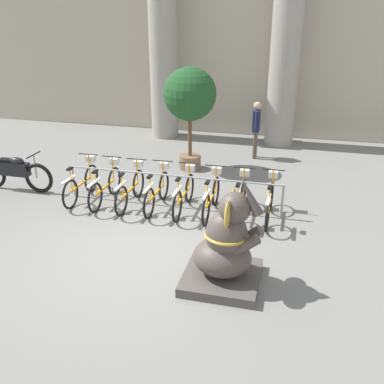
# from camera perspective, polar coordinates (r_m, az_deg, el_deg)

# --- Properties ---
(ground_plane) EXTENTS (60.00, 60.00, 0.00)m
(ground_plane) POSITION_cam_1_polar(r_m,az_deg,el_deg) (7.99, -6.61, -7.68)
(ground_plane) COLOR slate
(building_facade) EXTENTS (20.00, 0.20, 6.00)m
(building_facade) POSITION_cam_1_polar(r_m,az_deg,el_deg) (15.25, 4.79, 18.91)
(building_facade) COLOR #B2A893
(building_facade) RESTS_ON ground_plane
(column_left) EXTENTS (1.15, 1.15, 5.16)m
(column_left) POSITION_cam_1_polar(r_m,az_deg,el_deg) (14.77, -3.83, 17.35)
(column_left) COLOR gray
(column_left) RESTS_ON ground_plane
(column_right) EXTENTS (1.15, 1.15, 5.16)m
(column_right) POSITION_cam_1_polar(r_m,az_deg,el_deg) (14.08, 12.24, 16.63)
(column_right) COLOR gray
(column_right) RESTS_ON ground_plane
(bike_rack) EXTENTS (4.91, 0.05, 0.77)m
(bike_rack) POSITION_cam_1_polar(r_m,az_deg,el_deg) (9.38, -2.71, 1.52)
(bike_rack) COLOR gray
(bike_rack) RESTS_ON ground_plane
(bicycle_0) EXTENTS (0.48, 1.69, 0.97)m
(bicycle_0) POSITION_cam_1_polar(r_m,az_deg,el_deg) (10.20, -14.47, 1.20)
(bicycle_0) COLOR black
(bicycle_0) RESTS_ON ground_plane
(bicycle_1) EXTENTS (0.48, 1.69, 0.97)m
(bicycle_1) POSITION_cam_1_polar(r_m,az_deg,el_deg) (9.90, -11.43, 0.82)
(bicycle_1) COLOR black
(bicycle_1) RESTS_ON ground_plane
(bicycle_2) EXTENTS (0.48, 1.69, 0.97)m
(bicycle_2) POSITION_cam_1_polar(r_m,az_deg,el_deg) (9.64, -8.17, 0.44)
(bicycle_2) COLOR black
(bicycle_2) RESTS_ON ground_plane
(bicycle_3) EXTENTS (0.48, 1.69, 0.97)m
(bicycle_3) POSITION_cam_1_polar(r_m,az_deg,el_deg) (9.46, -4.66, 0.15)
(bicycle_3) COLOR black
(bicycle_3) RESTS_ON ground_plane
(bicycle_4) EXTENTS (0.48, 1.69, 0.97)m
(bicycle_4) POSITION_cam_1_polar(r_m,az_deg,el_deg) (9.28, -1.06, -0.22)
(bicycle_4) COLOR black
(bicycle_4) RESTS_ON ground_plane
(bicycle_5) EXTENTS (0.48, 1.69, 0.97)m
(bicycle_5) POSITION_cam_1_polar(r_m,az_deg,el_deg) (9.13, 2.62, -0.65)
(bicycle_5) COLOR black
(bicycle_5) RESTS_ON ground_plane
(bicycle_6) EXTENTS (0.48, 1.69, 0.97)m
(bicycle_6) POSITION_cam_1_polar(r_m,az_deg,el_deg) (9.06, 6.46, -0.99)
(bicycle_6) COLOR black
(bicycle_6) RESTS_ON ground_plane
(bicycle_7) EXTENTS (0.48, 1.69, 0.97)m
(bicycle_7) POSITION_cam_1_polar(r_m,az_deg,el_deg) (9.04, 10.35, -1.29)
(bicycle_7) COLOR black
(bicycle_7) RESTS_ON ground_plane
(elephant_statue) EXTENTS (1.21, 1.21, 1.86)m
(elephant_statue) POSITION_cam_1_polar(r_m,az_deg,el_deg) (6.77, 4.49, -7.48)
(elephant_statue) COLOR #4C4742
(elephant_statue) RESTS_ON ground_plane
(motorcycle) EXTENTS (2.03, 0.55, 0.97)m
(motorcycle) POSITION_cam_1_polar(r_m,az_deg,el_deg) (11.19, -22.54, 2.51)
(motorcycle) COLOR black
(motorcycle) RESTS_ON ground_plane
(person_pedestrian) EXTENTS (0.22, 0.47, 1.67)m
(person_pedestrian) POSITION_cam_1_polar(r_m,az_deg,el_deg) (12.73, 8.56, 8.84)
(person_pedestrian) COLOR brown
(person_pedestrian) RESTS_ON ground_plane
(potted_tree) EXTENTS (1.40, 1.40, 2.76)m
(potted_tree) POSITION_cam_1_polar(r_m,az_deg,el_deg) (11.46, -0.28, 12.50)
(potted_tree) COLOR brown
(potted_tree) RESTS_ON ground_plane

